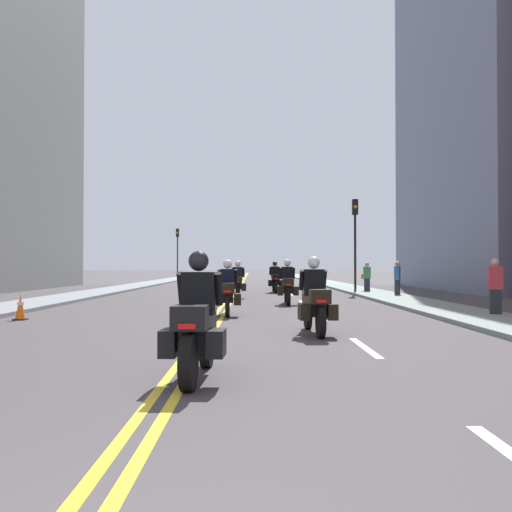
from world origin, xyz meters
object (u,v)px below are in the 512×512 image
Objects in this scene: motorcycle_4 at (238,283)px; traffic_light_near at (355,229)px; motorcycle_0 at (197,328)px; motorcycle_2 at (228,293)px; traffic_cone_1 at (20,307)px; motorcycle_3 at (287,287)px; pedestrian_1 at (397,279)px; pedestrian_2 at (367,277)px; traffic_light_far at (177,245)px; motorcycle_5 at (275,280)px; motorcycle_1 at (315,303)px; pedestrian_0 at (495,287)px.

traffic_light_near reaches higher than motorcycle_4.
motorcycle_0 is 9.05m from motorcycle_2.
motorcycle_3 is at bearing 38.38° from traffic_cone_1.
pedestrian_2 is (-0.65, 3.60, -0.01)m from pedestrian_1.
motorcycle_0 is at bearing -82.07° from traffic_light_far.
motorcycle_0 is 13.81m from motorcycle_3.
motorcycle_2 is 0.42× the size of traffic_light_far.
pedestrian_1 is (5.39, -4.28, 0.18)m from motorcycle_5.
motorcycle_1 is 0.99× the size of motorcycle_3.
motorcycle_1 is at bearing -91.45° from motorcycle_5.
traffic_cone_1 is at bearing -117.49° from motorcycle_4.
motorcycle_4 is 0.93× the size of motorcycle_5.
traffic_light_near is at bearing 48.04° from pedestrian_1.
motorcycle_3 is 1.40× the size of pedestrian_0.
motorcycle_2 is 0.98× the size of motorcycle_4.
motorcycle_3 is 9.48m from traffic_cone_1.
traffic_light_far reaches higher than motorcycle_5.
traffic_cone_1 is 39.07m from traffic_light_far.
motorcycle_2 is 5.04m from motorcycle_3.
pedestrian_2 is at bearing 76.44° from motorcycle_0.
motorcycle_1 reaches higher than motorcycle_0.
motorcycle_4 is 1.32× the size of pedestrian_0.
motorcycle_0 is 0.93× the size of motorcycle_5.
pedestrian_1 is at bearing 39.79° from traffic_cone_1.
traffic_light_far is at bearing 101.17° from motorcycle_0.
motorcycle_5 is 4.98m from traffic_light_near.
pedestrian_0 is at bearing -70.35° from traffic_light_far.
traffic_light_far is 31.62m from pedestrian_1.
traffic_light_near is 0.97× the size of traffic_light_far.
motorcycle_5 is at bearing 88.47° from motorcycle_0.
traffic_light_near is (5.92, 3.92, 2.67)m from motorcycle_4.
motorcycle_1 is 17.97m from pedestrian_2.
motorcycle_0 is at bearing -88.76° from motorcycle_4.
motorcycle_1 is 17.68m from traffic_light_near.
motorcycle_1 reaches higher than pedestrian_2.
pedestrian_2 is at bearing 34.27° from motorcycle_4.
motorcycle_5 reaches higher than pedestrian_1.
pedestrian_1 reaches higher than motorcycle_0.
motorcycle_5 is at bearing 80.03° from motorcycle_2.
traffic_cone_1 is at bearing -88.42° from traffic_light_far.
traffic_light_far is (-1.07, 38.93, 3.10)m from traffic_cone_1.
pedestrian_0 is (7.28, 8.11, 0.20)m from motorcycle_0.
traffic_cone_1 is 0.14× the size of traffic_light_near.
traffic_light_far reaches higher than traffic_light_near.
traffic_light_near is 2.95× the size of pedestrian_0.
motorcycle_3 reaches higher than traffic_cone_1.
motorcycle_5 is (1.91, 13.62, 0.01)m from motorcycle_2.
pedestrian_1 is (5.30, 4.71, 0.18)m from motorcycle_3.
pedestrian_2 is (6.59, 4.26, 0.16)m from motorcycle_4.
motorcycle_3 is 9.00m from motorcycle_5.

